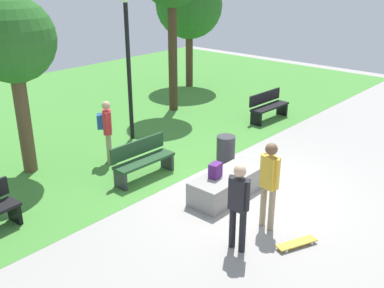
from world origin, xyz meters
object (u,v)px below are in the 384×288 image
object	(u,v)px
skater_watching	(239,202)
lamp_post	(128,53)
backpack_on_ledge	(215,170)
tree_tall_oak	(12,43)
tree_leaning_ash	(189,5)
pedestrian_with_backpack	(106,126)
park_bench_center_lawn	(142,159)
park_bench_far_right	(268,105)
skateboard_by_ledge	(297,243)
trash_bin	(226,152)
skater_performing_trick	(269,179)
concrete_ledge	(229,184)

from	to	relation	value
skater_watching	lamp_post	size ratio (longest dim) A/B	0.40
backpack_on_ledge	skater_watching	distance (m)	1.88
skater_watching	tree_tall_oak	distance (m)	6.22
tree_leaning_ash	pedestrian_with_backpack	world-z (taller)	tree_leaning_ash
skater_watching	tree_leaning_ash	bearing A→B (deg)	46.01
tree_leaning_ash	tree_tall_oak	bearing A→B (deg)	-163.24
skater_watching	lamp_post	bearing A→B (deg)	66.29
park_bench_center_lawn	lamp_post	world-z (taller)	lamp_post
park_bench_far_right	pedestrian_with_backpack	world-z (taller)	pedestrian_with_backpack
skateboard_by_ledge	trash_bin	distance (m)	3.63
pedestrian_with_backpack	skater_watching	bearing A→B (deg)	-100.78
park_bench_far_right	tree_tall_oak	xyz separation A→B (m)	(-7.28, 2.22, 2.65)
skater_performing_trick	park_bench_center_lawn	size ratio (longest dim) A/B	1.08
skater_performing_trick	lamp_post	size ratio (longest dim) A/B	0.43
concrete_ledge	park_bench_far_right	size ratio (longest dim) A/B	1.24
skater_watching	skateboard_by_ledge	size ratio (longest dim) A/B	2.02
lamp_post	trash_bin	bearing A→B (deg)	-86.37
skater_watching	lamp_post	distance (m)	6.30
concrete_ledge	skateboard_by_ledge	bearing A→B (deg)	-110.00
concrete_ledge	park_bench_center_lawn	xyz separation A→B (m)	(-0.67, 2.07, 0.22)
skater_watching	tree_tall_oak	world-z (taller)	tree_tall_oak
tree_tall_oak	trash_bin	xyz separation A→B (m)	(3.37, -3.48, -2.72)
park_bench_center_lawn	lamp_post	size ratio (longest dim) A/B	0.39
skater_performing_trick	skateboard_by_ledge	world-z (taller)	skater_performing_trick
park_bench_far_right	lamp_post	bearing A→B (deg)	153.79
skateboard_by_ledge	tree_leaning_ash	world-z (taller)	tree_leaning_ash
concrete_ledge	skater_watching	xyz separation A→B (m)	(-1.54, -1.34, 0.69)
tree_leaning_ash	skateboard_by_ledge	bearing A→B (deg)	-128.70
tree_tall_oak	skater_performing_trick	bearing A→B (deg)	-73.87
skater_watching	skateboard_by_ledge	bearing A→B (deg)	-44.65
skater_performing_trick	skater_watching	world-z (taller)	skater_performing_trick
pedestrian_with_backpack	tree_leaning_ash	bearing A→B (deg)	27.14
concrete_ledge	tree_tall_oak	world-z (taller)	tree_tall_oak
skater_performing_trick	concrete_ledge	bearing A→B (deg)	66.78
backpack_on_ledge	trash_bin	distance (m)	1.74
skateboard_by_ledge	tree_leaning_ash	bearing A→B (deg)	51.30
skater_watching	lamp_post	world-z (taller)	lamp_post
skater_performing_trick	skateboard_by_ledge	bearing A→B (deg)	-104.07
skater_watching	skateboard_by_ledge	world-z (taller)	skater_watching
skater_watching	lamp_post	xyz separation A→B (m)	(2.46, 5.59, 1.54)
backpack_on_ledge	skateboard_by_ledge	bearing A→B (deg)	-109.71
backpack_on_ledge	park_bench_center_lawn	distance (m)	2.00
trash_bin	lamp_post	bearing A→B (deg)	93.63
skateboard_by_ledge	tree_tall_oak	size ratio (longest dim) A/B	0.19
concrete_ledge	skateboard_by_ledge	xyz separation A→B (m)	(-0.77, -2.11, -0.20)
backpack_on_ledge	tree_leaning_ash	distance (m)	10.24
concrete_ledge	tree_leaning_ash	xyz separation A→B (m)	(6.62, 7.12, 3.01)
concrete_ledge	park_bench_far_right	xyz separation A→B (m)	(5.03, 2.22, 0.22)
skater_watching	tree_leaning_ash	distance (m)	11.99
skateboard_by_ledge	tree_tall_oak	bearing A→B (deg)	102.72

